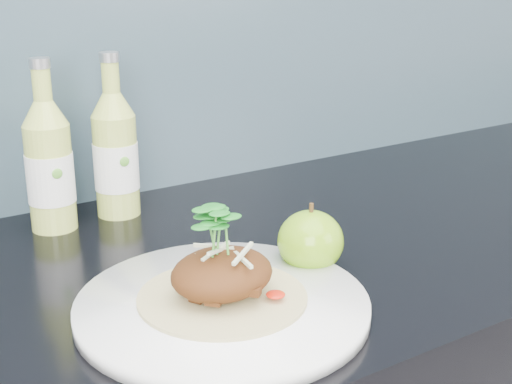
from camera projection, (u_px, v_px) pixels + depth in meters
dinner_plate at (222, 306)px, 0.73m from camera, size 0.34×0.34×0.02m
pork_taco at (222, 272)px, 0.72m from camera, size 0.17×0.17×0.10m
green_apple at (311, 241)px, 0.82m from camera, size 0.10×0.10×0.08m
cider_bottle_left at (49, 166)px, 0.93m from camera, size 0.07×0.07×0.23m
cider_bottle_right at (116, 155)px, 0.99m from camera, size 0.08×0.08×0.23m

